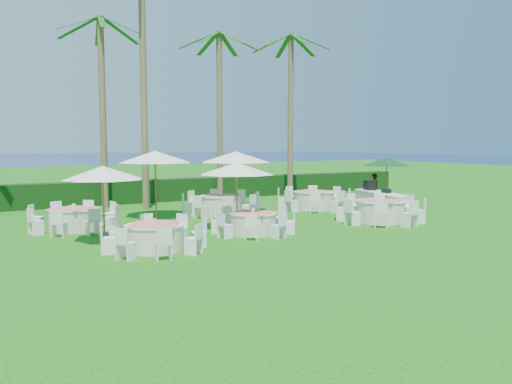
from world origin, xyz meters
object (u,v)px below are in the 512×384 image
at_px(banquet_table_d, 74,219).
at_px(staff_person, 374,189).
at_px(umbrella_a, 103,173).
at_px(umbrella_d, 236,157).
at_px(umbrella_b, 237,169).
at_px(banquet_table_b, 253,222).
at_px(umbrella_green, 387,162).
at_px(banquet_table_f, 314,200).
at_px(umbrella_c, 155,157).
at_px(banquet_table_c, 380,211).
at_px(buffet_table, 381,201).
at_px(banquet_table_e, 221,204).
at_px(banquet_table_a, 155,237).

relative_size(banquet_table_d, staff_person, 1.97).
distance_m(umbrella_a, umbrella_d, 7.65).
height_order(umbrella_a, umbrella_b, umbrella_b).
xyz_separation_m(banquet_table_b, staff_person, (9.43, 4.18, 0.41)).
xyz_separation_m(umbrella_a, umbrella_green, (14.92, 3.11, -0.02)).
bearing_deg(banquet_table_f, umbrella_c, 174.00).
xyz_separation_m(banquet_table_c, umbrella_c, (-7.51, 5.31, 2.12)).
relative_size(banquet_table_c, banquet_table_f, 1.01).
height_order(umbrella_d, umbrella_green, umbrella_d).
height_order(umbrella_c, umbrella_d, umbrella_c).
height_order(umbrella_c, buffet_table, umbrella_c).
bearing_deg(banquet_table_e, umbrella_b, -107.54).
height_order(banquet_table_d, banquet_table_e, banquet_table_e).
xyz_separation_m(banquet_table_c, umbrella_a, (-10.61, 1.00, 1.77)).
xyz_separation_m(umbrella_a, buffet_table, (12.82, 1.26, -1.74)).
distance_m(umbrella_d, buffet_table, 7.03).
bearing_deg(banquet_table_a, staff_person, 21.21).
relative_size(umbrella_a, buffet_table, 0.63).
bearing_deg(banquet_table_c, staff_person, 49.81).
bearing_deg(buffet_table, banquet_table_a, -165.75).
bearing_deg(buffet_table, banquet_table_c, -134.40).
bearing_deg(staff_person, buffet_table, 61.00).
height_order(banquet_table_a, umbrella_a, umbrella_a).
bearing_deg(staff_person, banquet_table_e, 1.88).
height_order(umbrella_d, staff_person, umbrella_d).
distance_m(banquet_table_a, banquet_table_f, 10.92).
distance_m(banquet_table_b, umbrella_d, 5.35).
distance_m(banquet_table_d, umbrella_b, 6.19).
bearing_deg(banquet_table_d, umbrella_b, -30.28).
bearing_deg(banquet_table_c, banquet_table_a, -175.64).
bearing_deg(banquet_table_b, umbrella_c, 109.81).
xyz_separation_m(banquet_table_b, umbrella_b, (-0.19, 0.84, 1.85)).
xyz_separation_m(banquet_table_d, umbrella_green, (15.30, 0.04, 1.78)).
distance_m(banquet_table_a, banquet_table_c, 9.57).
distance_m(banquet_table_b, buffet_table, 8.15).
distance_m(banquet_table_b, banquet_table_c, 5.69).
xyz_separation_m(banquet_table_f, umbrella_green, (4.28, -0.40, 1.75)).
xyz_separation_m(banquet_table_a, umbrella_c, (2.04, 6.04, 2.17)).
distance_m(banquet_table_d, umbrella_green, 15.41).
bearing_deg(umbrella_d, banquet_table_d, -173.76).
xyz_separation_m(banquet_table_b, umbrella_a, (-4.92, 0.75, 1.84)).
height_order(umbrella_b, umbrella_c, umbrella_c).
distance_m(banquet_table_e, umbrella_green, 9.16).
bearing_deg(banquet_table_e, banquet_table_f, -6.59).
bearing_deg(umbrella_c, banquet_table_a, -108.64).
bearing_deg(umbrella_a, banquet_table_d, 97.12).
xyz_separation_m(banquet_table_a, staff_person, (13.29, 5.16, 0.39)).
xyz_separation_m(banquet_table_d, umbrella_a, (0.38, -3.08, 1.81)).
xyz_separation_m(umbrella_green, buffet_table, (-2.10, -1.86, -1.72)).
bearing_deg(buffet_table, banquet_table_d, 172.15).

